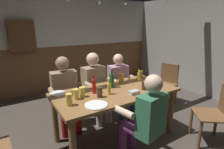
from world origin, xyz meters
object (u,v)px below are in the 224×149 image
(condiment_caddy, at_px, (134,92))
(wall_dart_cabinet, at_px, (22,36))
(plate_1, at_px, (96,105))
(person_2, at_px, (120,81))
(dining_table, at_px, (116,97))
(bottle_0, at_px, (139,77))
(bottle_3, at_px, (109,88))
(pint_glass_5, at_px, (76,94))
(table_candle, at_px, (129,78))
(pint_glass_7, at_px, (80,88))
(person_0, at_px, (65,90))
(person_1, at_px, (95,84))
(chair_empty_far_end, at_px, (217,113))
(bottle_2, at_px, (94,86))
(bottle_1, at_px, (112,80))
(pint_glass_3, at_px, (121,78))
(pint_glass_4, at_px, (100,92))
(pint_glass_6, at_px, (141,74))
(chair_empty_near_left, at_px, (166,83))
(person_3, at_px, (145,117))
(pint_glass_2, at_px, (144,85))
(pint_glass_1, at_px, (69,100))
(pint_glass_0, at_px, (82,92))
(plate_0, at_px, (58,93))

(condiment_caddy, relative_size, wall_dart_cabinet, 0.20)
(plate_1, bearing_deg, person_2, 43.34)
(dining_table, distance_m, bottle_0, 0.64)
(bottle_3, relative_size, wall_dart_cabinet, 0.33)
(pint_glass_5, relative_size, wall_dart_cabinet, 0.20)
(table_candle, relative_size, bottle_3, 0.35)
(bottle_3, bearing_deg, dining_table, 22.83)
(pint_glass_7, bearing_deg, bottle_0, -1.09)
(table_candle, bearing_deg, person_0, 159.36)
(person_1, distance_m, chair_empty_far_end, 1.97)
(chair_empty_far_end, distance_m, bottle_2, 1.82)
(condiment_caddy, bearing_deg, bottle_1, 107.05)
(bottle_0, distance_m, pint_glass_3, 0.31)
(person_0, height_order, bottle_3, person_0)
(pint_glass_4, relative_size, pint_glass_6, 1.25)
(bottle_2, bearing_deg, chair_empty_near_left, 11.35)
(person_3, height_order, pint_glass_2, person_3)
(table_candle, bearing_deg, pint_glass_1, -161.55)
(person_3, bearing_deg, chair_empty_far_end, -22.58)
(pint_glass_0, bearing_deg, bottle_2, 8.66)
(person_2, height_order, table_candle, person_2)
(person_3, xyz_separation_m, bottle_1, (0.04, 0.81, 0.24))
(dining_table, bearing_deg, bottle_0, 17.12)
(bottle_2, distance_m, pint_glass_4, 0.17)
(chair_empty_far_end, bearing_deg, bottle_2, 94.25)
(pint_glass_0, bearing_deg, plate_0, 130.76)
(person_3, bearing_deg, chair_empty_near_left, 22.82)
(plate_0, bearing_deg, pint_glass_2, -24.28)
(table_candle, height_order, condiment_caddy, table_candle)
(person_3, bearing_deg, bottle_1, 75.80)
(bottle_0, distance_m, bottle_2, 0.91)
(wall_dart_cabinet, bearing_deg, person_0, -79.66)
(bottle_1, height_order, wall_dart_cabinet, wall_dart_cabinet)
(bottle_1, bearing_deg, bottle_3, -130.33)
(person_1, relative_size, pint_glass_4, 8.82)
(bottle_2, height_order, pint_glass_6, bottle_2)
(dining_table, height_order, bottle_2, bottle_2)
(person_0, distance_m, plate_1, 0.98)
(chair_empty_near_left, height_order, pint_glass_4, pint_glass_4)
(person_0, bearing_deg, chair_empty_far_end, 141.74)
(table_candle, xyz_separation_m, bottle_0, (0.11, -0.11, 0.04))
(plate_0, bearing_deg, pint_glass_3, -2.81)
(pint_glass_2, bearing_deg, plate_0, 155.72)
(condiment_caddy, distance_m, bottle_0, 0.62)
(pint_glass_4, bearing_deg, pint_glass_5, 160.95)
(person_0, relative_size, bottle_2, 4.38)
(plate_1, bearing_deg, bottle_1, 41.29)
(person_1, xyz_separation_m, wall_dart_cabinet, (-0.89, 1.85, 0.77))
(person_3, relative_size, wall_dart_cabinet, 1.72)
(bottle_3, height_order, pint_glass_6, bottle_3)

